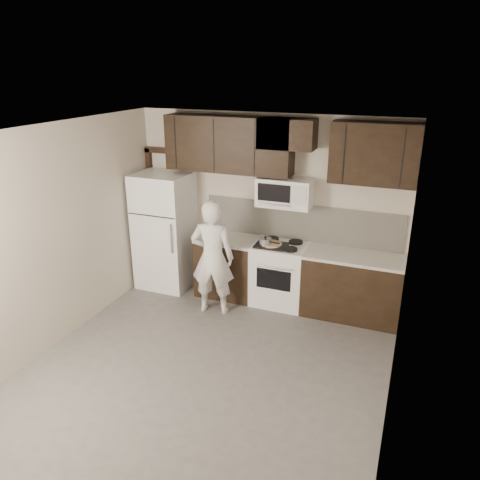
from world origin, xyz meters
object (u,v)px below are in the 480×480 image
Objects in this scene: stove at (280,274)px; refrigerator at (165,231)px; microwave at (285,192)px.

refrigerator is at bearing -178.49° from stove.
refrigerator is (-1.85, -0.17, -0.75)m from microwave.
stove is at bearing 1.51° from refrigerator.
refrigerator is (-1.85, -0.05, 0.44)m from stove.
microwave reaches higher than refrigerator.
microwave is at bearing 5.15° from refrigerator.
stove is 1.24× the size of microwave.
microwave reaches higher than stove.
stove is 1.90m from refrigerator.
refrigerator reaches higher than stove.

